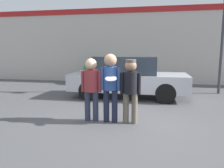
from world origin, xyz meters
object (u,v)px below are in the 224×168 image
parked_car_near (128,77)px  shrub (95,72)px  person_left (91,84)px  person_middle_with_frisbee (110,82)px  person_right (130,86)px

parked_car_near → shrub: parked_car_near is taller
person_left → person_middle_with_frisbee: bearing=-1.1°
person_middle_with_frisbee → person_left: bearing=178.9°
person_left → shrub: (-1.67, 6.31, -0.30)m
person_right → parked_car_near: 3.20m
person_right → shrub: person_right is taller
person_left → person_right: person_left is taller
person_middle_with_frisbee → person_right: person_middle_with_frisbee is taller
parked_car_near → shrub: size_ratio=3.34×
person_right → person_middle_with_frisbee: bearing=-179.7°
person_middle_with_frisbee → parked_car_near: bearing=89.0°
person_right → parked_car_near: person_right is taller
person_left → person_right: 1.02m
parked_car_near → shrub: (-2.23, 3.15, -0.13)m
person_left → shrub: 6.53m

